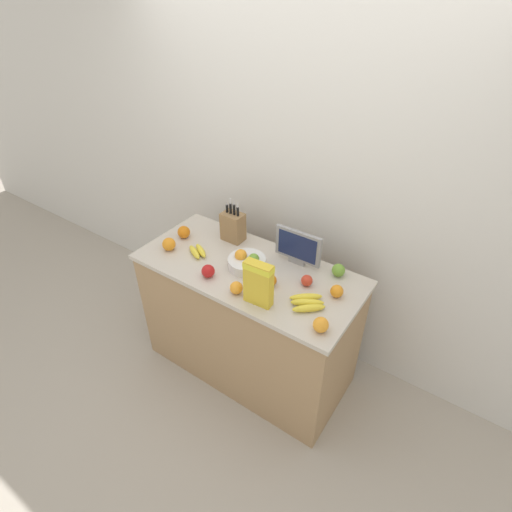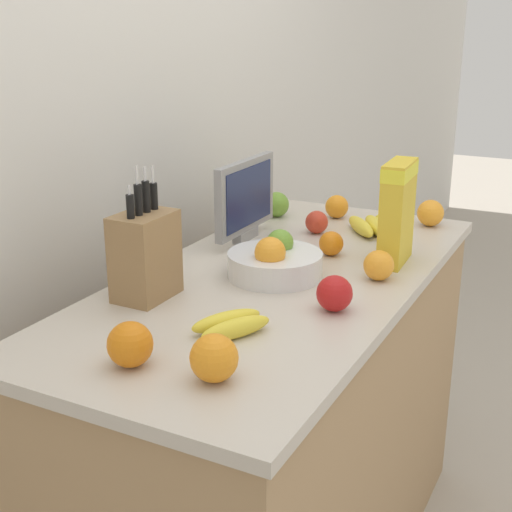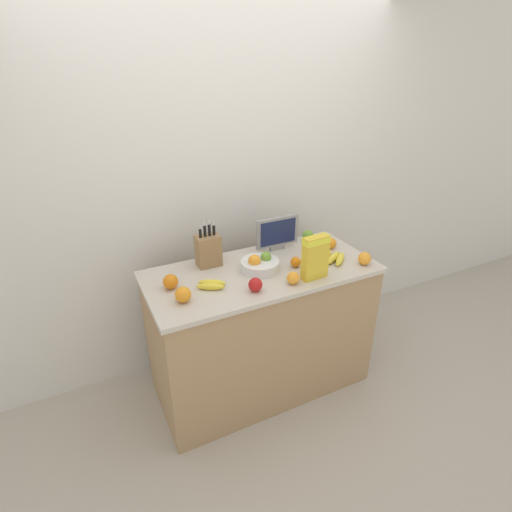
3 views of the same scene
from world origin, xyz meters
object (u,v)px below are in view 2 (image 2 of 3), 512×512
at_px(cereal_box, 397,208).
at_px(orange_near_bowl, 331,243).
at_px(orange_front_right, 379,265).
at_px(small_monitor, 246,198).
at_px(apple_rightmost, 334,293).
at_px(knife_block, 145,255).
at_px(apple_by_knife_block, 277,204).
at_px(orange_back_center, 430,213).
at_px(orange_front_center, 214,358).
at_px(banana_bunch_right, 375,226).
at_px(fruit_bowl, 275,262).
at_px(banana_bunch_left, 231,325).
at_px(orange_by_cereal, 130,344).
at_px(orange_front_left, 337,207).
at_px(apple_front, 317,222).

height_order(cereal_box, orange_near_bowl, cereal_box).
bearing_deg(orange_front_right, small_monitor, 72.28).
bearing_deg(cereal_box, apple_rightmost, 173.37).
bearing_deg(orange_front_right, cereal_box, 1.82).
relative_size(knife_block, apple_by_knife_block, 3.86).
xyz_separation_m(small_monitor, orange_front_right, (-0.15, -0.46, -0.09)).
bearing_deg(orange_back_center, apple_rightmost, 178.67).
bearing_deg(orange_front_center, banana_bunch_right, 2.16).
xyz_separation_m(cereal_box, fruit_bowl, (-0.25, 0.24, -0.11)).
distance_m(small_monitor, orange_front_center, 0.87).
bearing_deg(orange_near_bowl, knife_block, 150.99).
bearing_deg(banana_bunch_left, orange_near_bowl, 0.60).
xyz_separation_m(fruit_bowl, orange_back_center, (0.64, -0.23, 0.00)).
height_order(banana_bunch_left, banana_bunch_right, banana_bunch_right).
bearing_deg(apple_rightmost, orange_by_cereal, 150.25).
height_order(apple_by_knife_block, orange_near_bowl, apple_by_knife_block).
relative_size(orange_front_right, orange_front_center, 0.86).
height_order(cereal_box, orange_front_right, cereal_box).
xyz_separation_m(small_monitor, apple_rightmost, (-0.38, -0.43, -0.09)).
relative_size(fruit_bowl, orange_front_left, 3.18).
bearing_deg(cereal_box, fruit_bowl, 133.18).
height_order(apple_rightmost, apple_by_knife_block, same).
bearing_deg(orange_by_cereal, cereal_box, -18.06).
relative_size(small_monitor, fruit_bowl, 1.30).
xyz_separation_m(banana_bunch_right, orange_near_bowl, (-0.27, 0.04, 0.01)).
xyz_separation_m(apple_front, orange_back_center, (0.24, -0.29, 0.01)).
height_order(apple_by_knife_block, orange_front_right, apple_by_knife_block).
distance_m(apple_rightmost, orange_by_cereal, 0.49).
bearing_deg(fruit_bowl, orange_front_left, 6.07).
bearing_deg(banana_bunch_left, knife_block, 72.37).
distance_m(small_monitor, orange_back_center, 0.60).
bearing_deg(orange_near_bowl, apple_by_knife_block, 46.56).
bearing_deg(orange_by_cereal, orange_front_right, -22.20).
xyz_separation_m(knife_block, orange_back_center, (0.90, -0.44, -0.06)).
distance_m(orange_by_cereal, orange_near_bowl, 0.79).
bearing_deg(banana_bunch_left, orange_by_cereal, 155.11).
height_order(apple_front, orange_by_cereal, orange_by_cereal).
relative_size(orange_front_right, orange_back_center, 0.92).
distance_m(small_monitor, orange_near_bowl, 0.29).
xyz_separation_m(orange_by_cereal, orange_front_left, (1.16, 0.03, -0.01)).
bearing_deg(knife_block, orange_front_left, -9.58).
distance_m(banana_bunch_left, apple_by_knife_block, 0.92).
distance_m(fruit_bowl, apple_front, 0.41).
distance_m(cereal_box, apple_rightmost, 0.40).
bearing_deg(apple_by_knife_block, orange_front_center, -159.96).
bearing_deg(fruit_bowl, apple_rightmost, -122.48).
height_order(orange_front_right, orange_by_cereal, orange_by_cereal).
relative_size(orange_front_right, orange_by_cereal, 0.87).
height_order(apple_front, orange_back_center, orange_back_center).
xyz_separation_m(cereal_box, apple_rightmost, (-0.39, 0.02, -0.11)).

